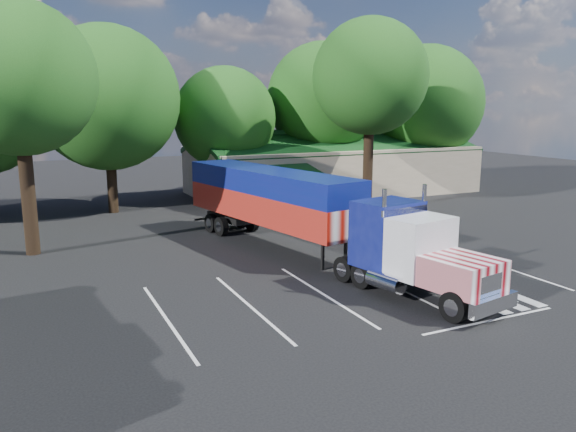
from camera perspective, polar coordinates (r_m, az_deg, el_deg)
name	(u,v)px	position (r m, az deg, el deg)	size (l,w,h in m)	color
ground	(266,259)	(28.15, -2.26, -4.36)	(120.00, 120.00, 0.00)	black
event_hall	(330,167)	(49.50, 4.33, 4.94)	(24.20, 14.12, 5.55)	#C5AE92
tree_row_c	(107,98)	(41.56, -17.92, 11.32)	(10.00, 10.00, 13.05)	black
tree_row_d	(225,118)	(44.92, -6.42, 9.87)	(8.00, 8.00, 10.60)	black
tree_row_e	(323,99)	(49.02, 3.56, 11.77)	(9.60, 9.60, 12.90)	black
tree_row_f	(425,103)	(53.59, 13.79, 11.11)	(10.40, 10.40, 13.00)	black
tree_near_left	(18,79)	(31.01, -25.76, 12.45)	(7.60, 7.60, 12.65)	black
tree_near_right	(370,77)	(40.15, 8.36, 13.79)	(8.00, 8.00, 13.50)	black
semi_truck	(299,208)	(28.27, 1.16, 0.83)	(6.42, 20.88, 4.35)	black
woman	(376,248)	(27.50, 8.89, -3.24)	(0.55, 0.36, 1.51)	black
bicycle	(350,236)	(31.36, 6.30, -2.02)	(0.55, 1.59, 0.83)	black
silver_sedan	(300,195)	(43.55, 1.19, 2.19)	(1.59, 4.55, 1.50)	#B6BABE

